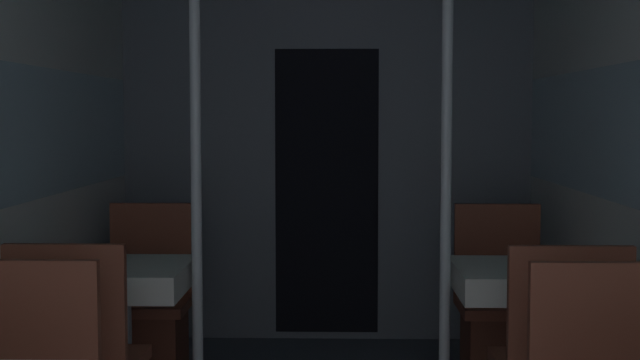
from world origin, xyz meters
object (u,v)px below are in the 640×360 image
at_px(chair_left_far_1, 146,334).
at_px(dining_table_right_1, 526,294).
at_px(dining_table_left_1, 117,292).
at_px(support_pole_left_1, 196,184).
at_px(support_pole_right_1, 446,184).
at_px(chair_right_far_1, 502,336).

bearing_deg(chair_left_far_1, dining_table_right_1, 162.55).
xyz_separation_m(dining_table_left_1, dining_table_right_1, (1.80, 0.00, 0.00)).
distance_m(dining_table_left_1, support_pole_left_1, 0.60).
relative_size(chair_left_far_1, dining_table_right_1, 1.27).
bearing_deg(support_pole_left_1, support_pole_right_1, 0.00).
xyz_separation_m(support_pole_left_1, dining_table_right_1, (1.45, 0.00, -0.48)).
height_order(support_pole_left_1, dining_table_right_1, support_pole_left_1).
relative_size(dining_table_right_1, support_pole_right_1, 0.34).
bearing_deg(dining_table_right_1, support_pole_left_1, 180.00).
relative_size(support_pole_left_1, chair_right_far_1, 2.34).
xyz_separation_m(chair_left_far_1, dining_table_right_1, (1.80, -0.57, 0.33)).
relative_size(chair_left_far_1, support_pole_left_1, 0.43).
xyz_separation_m(dining_table_right_1, support_pole_right_1, (-0.35, 0.00, 0.48)).
xyz_separation_m(dining_table_right_1, chair_right_far_1, (0.00, 0.57, -0.33)).
bearing_deg(support_pole_right_1, chair_right_far_1, 57.92).
xyz_separation_m(dining_table_left_1, chair_left_far_1, (0.00, 0.57, -0.33)).
bearing_deg(support_pole_left_1, chair_right_far_1, 21.39).
bearing_deg(dining_table_right_1, support_pole_right_1, 180.00).
bearing_deg(chair_right_far_1, support_pole_right_1, 57.92).
relative_size(dining_table_left_1, dining_table_right_1, 1.00).
height_order(support_pole_left_1, support_pole_right_1, same).
distance_m(dining_table_left_1, chair_right_far_1, 1.92).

